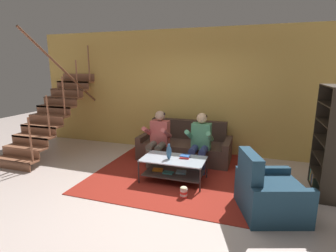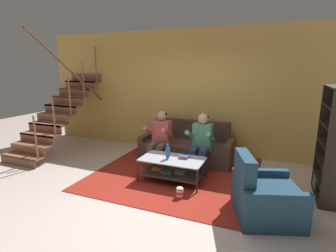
% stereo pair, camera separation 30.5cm
% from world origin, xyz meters
% --- Properties ---
extents(ground, '(16.80, 16.80, 0.00)m').
position_xyz_m(ground, '(0.00, 0.00, 0.00)').
color(ground, beige).
extents(back_partition, '(8.40, 0.12, 2.90)m').
position_xyz_m(back_partition, '(0.00, 2.46, 1.45)').
color(back_partition, gold).
rests_on(back_partition, ground).
extents(staircase_run, '(1.00, 2.61, 2.78)m').
position_xyz_m(staircase_run, '(-3.21, 1.30, 1.04)').
color(staircase_run, '#9A5F42').
rests_on(staircase_run, ground).
extents(couch, '(2.01, 0.88, 0.84)m').
position_xyz_m(couch, '(-0.08, 1.81, 0.27)').
color(couch, '#4A352C').
rests_on(couch, ground).
extents(person_seated_left, '(0.50, 0.58, 1.14)m').
position_xyz_m(person_seated_left, '(-0.53, 1.28, 0.62)').
color(person_seated_left, '#5B5347').
rests_on(person_seated_left, ground).
extents(person_seated_right, '(0.50, 0.58, 1.14)m').
position_xyz_m(person_seated_right, '(0.36, 1.28, 0.62)').
color(person_seated_right, navy).
rests_on(person_seated_right, ground).
extents(coffee_table, '(1.14, 0.64, 0.43)m').
position_xyz_m(coffee_table, '(0.02, 0.58, 0.28)').
color(coffee_table, '#ADB8C8').
rests_on(coffee_table, ground).
extents(area_rug, '(3.02, 3.17, 0.01)m').
position_xyz_m(area_rug, '(-0.03, 1.07, 0.01)').
color(area_rug, maroon).
rests_on(area_rug, ground).
extents(vase, '(0.09, 0.09, 0.28)m').
position_xyz_m(vase, '(-0.04, 0.53, 0.56)').
color(vase, '#325B83').
rests_on(vase, coffee_table).
extents(book_stack, '(0.18, 0.19, 0.04)m').
position_xyz_m(book_stack, '(0.21, 0.69, 0.45)').
color(book_stack, red).
rests_on(book_stack, coffee_table).
extents(bookshelf, '(0.35, 0.92, 1.76)m').
position_xyz_m(bookshelf, '(2.58, 0.97, 0.78)').
color(bookshelf, '#2C241B').
rests_on(bookshelf, ground).
extents(armchair, '(1.05, 1.08, 0.90)m').
position_xyz_m(armchair, '(1.62, -0.03, 0.29)').
color(armchair, navy).
rests_on(armchair, ground).
extents(popcorn_tub, '(0.12, 0.12, 0.19)m').
position_xyz_m(popcorn_tub, '(0.38, 0.01, 0.10)').
color(popcorn_tub, red).
rests_on(popcorn_tub, ground).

